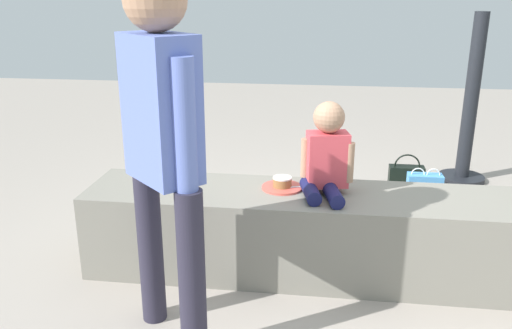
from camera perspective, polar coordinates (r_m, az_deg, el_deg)
The scene contains 11 objects.
ground_plane at distance 3.00m, azimuth 10.02°, elevation -11.53°, with size 12.00×12.00×0.00m, color #9E9389.
concrete_ledge at distance 2.90m, azimuth 10.28°, elevation -7.55°, with size 2.85×0.50×0.46m, color gray.
child_seated at distance 2.74m, azimuth 7.60°, elevation 1.10°, with size 0.28×0.34×0.48m.
adult_standing at distance 2.13m, azimuth -10.02°, elevation 3.39°, with size 0.37×0.36×1.57m.
cake_plate at distance 2.85m, azimuth 2.84°, elevation -2.18°, with size 0.22×0.22×0.07m.
gift_bag at distance 3.69m, azimuth 17.53°, elevation -3.42°, with size 0.22×0.10×0.37m.
railing_post at distance 4.50m, azimuth 21.91°, elevation 4.64°, with size 0.36×0.36×1.33m.
water_bottle_near_gift at distance 4.15m, azimuth 7.78°, elevation -1.43°, with size 0.07×0.07×0.20m.
water_bottle_far_side at distance 3.41m, azimuth 12.91°, elevation -5.99°, with size 0.07×0.07×0.22m.
party_cup_red at distance 3.66m, azimuth 0.34°, elevation -4.64°, with size 0.08×0.08×0.11m, color red.
handbag_black_leather at distance 4.22m, azimuth 15.83°, elevation -1.38°, with size 0.26×0.11×0.30m.
Camera 1 is at (-0.17, -2.61, 1.48)m, focal length 37.20 mm.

